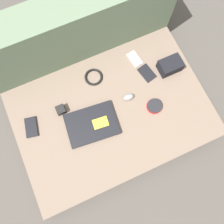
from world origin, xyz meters
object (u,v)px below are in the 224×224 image
at_px(laptop, 92,124).
at_px(computer_mouse, 129,97).
at_px(phone_black, 147,73).
at_px(charger_brick, 61,110).
at_px(phone_small, 135,59).
at_px(camera_pouch, 170,66).
at_px(phone_silver, 31,127).
at_px(speaker_puck, 154,106).

relative_size(laptop, computer_mouse, 4.55).
relative_size(phone_black, charger_brick, 2.39).
bearing_deg(phone_small, camera_pouch, -49.18).
xyz_separation_m(phone_silver, charger_brick, (0.20, 0.02, 0.01)).
bearing_deg(camera_pouch, computer_mouse, -166.96).
relative_size(phone_silver, phone_black, 1.05).
bearing_deg(camera_pouch, phone_black, 169.68).
xyz_separation_m(speaker_puck, phone_silver, (-0.73, 0.19, -0.00)).
height_order(phone_silver, charger_brick, charger_brick).
height_order(phone_silver, phone_small, phone_silver).
distance_m(phone_small, charger_brick, 0.57).
xyz_separation_m(speaker_puck, charger_brick, (-0.53, 0.21, 0.01)).
distance_m(computer_mouse, phone_silver, 0.61).
height_order(computer_mouse, speaker_puck, computer_mouse).
bearing_deg(phone_black, laptop, -172.08).
bearing_deg(phone_black, computer_mouse, -162.57).
height_order(phone_silver, camera_pouch, camera_pouch).
height_order(laptop, phone_small, laptop).
xyz_separation_m(phone_black, camera_pouch, (0.14, -0.03, 0.03)).
bearing_deg(phone_black, charger_brick, 168.75).
xyz_separation_m(computer_mouse, phone_black, (0.18, 0.10, -0.01)).
height_order(laptop, phone_silver, laptop).
distance_m(laptop, phone_silver, 0.36).
xyz_separation_m(phone_black, charger_brick, (-0.58, -0.01, 0.02)).
xyz_separation_m(computer_mouse, camera_pouch, (0.32, 0.07, 0.02)).
bearing_deg(charger_brick, phone_black, 0.78).
xyz_separation_m(computer_mouse, phone_silver, (-0.61, 0.07, -0.01)).
bearing_deg(laptop, phone_black, 25.97).
bearing_deg(laptop, camera_pouch, 19.04).
xyz_separation_m(phone_silver, phone_black, (0.78, 0.03, -0.00)).
bearing_deg(camera_pouch, charger_brick, 178.57).
relative_size(phone_silver, charger_brick, 2.50).
bearing_deg(speaker_puck, computer_mouse, 136.26).
height_order(computer_mouse, phone_silver, computer_mouse).
bearing_deg(phone_black, camera_pouch, -22.35).
distance_m(speaker_puck, charger_brick, 0.57).
xyz_separation_m(phone_black, phone_small, (-0.03, 0.12, 0.00)).
bearing_deg(charger_brick, camera_pouch, -1.43).
relative_size(phone_silver, phone_small, 1.13).
bearing_deg(charger_brick, laptop, -48.81).
bearing_deg(camera_pouch, speaker_puck, -136.48).
distance_m(phone_small, camera_pouch, 0.23).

